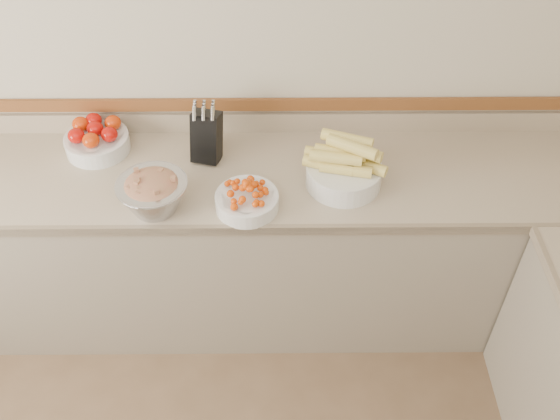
{
  "coord_description": "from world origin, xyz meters",
  "views": [
    {
      "loc": [
        0.34,
        -0.37,
        2.66
      ],
      "look_at": [
        0.35,
        1.35,
        1.0
      ],
      "focal_mm": 40.0,
      "sensor_mm": 36.0,
      "label": 1
    }
  ],
  "objects_px": {
    "rhubarb_bowl": "(153,193)",
    "corn_bowl": "(344,168)",
    "cherry_tomato_bowl": "(247,199)",
    "tomato_bowl": "(96,139)",
    "knife_block": "(206,136)"
  },
  "relations": [
    {
      "from": "rhubarb_bowl",
      "to": "corn_bowl",
      "type": "bearing_deg",
      "value": 10.67
    },
    {
      "from": "cherry_tomato_bowl",
      "to": "corn_bowl",
      "type": "bearing_deg",
      "value": 20.23
    },
    {
      "from": "tomato_bowl",
      "to": "rhubarb_bowl",
      "type": "distance_m",
      "value": 0.49
    },
    {
      "from": "tomato_bowl",
      "to": "rhubarb_bowl",
      "type": "relative_size",
      "value": 1.0
    },
    {
      "from": "corn_bowl",
      "to": "knife_block",
      "type": "bearing_deg",
      "value": 162.65
    },
    {
      "from": "rhubarb_bowl",
      "to": "tomato_bowl",
      "type": "bearing_deg",
      "value": 128.73
    },
    {
      "from": "tomato_bowl",
      "to": "cherry_tomato_bowl",
      "type": "relative_size",
      "value": 1.11
    },
    {
      "from": "tomato_bowl",
      "to": "cherry_tomato_bowl",
      "type": "bearing_deg",
      "value": -29.42
    },
    {
      "from": "cherry_tomato_bowl",
      "to": "knife_block",
      "type": "bearing_deg",
      "value": 119.26
    },
    {
      "from": "knife_block",
      "to": "rhubarb_bowl",
      "type": "distance_m",
      "value": 0.38
    },
    {
      "from": "knife_block",
      "to": "tomato_bowl",
      "type": "relative_size",
      "value": 1.01
    },
    {
      "from": "knife_block",
      "to": "corn_bowl",
      "type": "bearing_deg",
      "value": -17.35
    },
    {
      "from": "knife_block",
      "to": "rhubarb_bowl",
      "type": "xyz_separation_m",
      "value": [
        -0.19,
        -0.33,
        -0.03
      ]
    },
    {
      "from": "knife_block",
      "to": "cherry_tomato_bowl",
      "type": "relative_size",
      "value": 1.12
    },
    {
      "from": "corn_bowl",
      "to": "tomato_bowl",
      "type": "bearing_deg",
      "value": 167.6
    }
  ]
}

